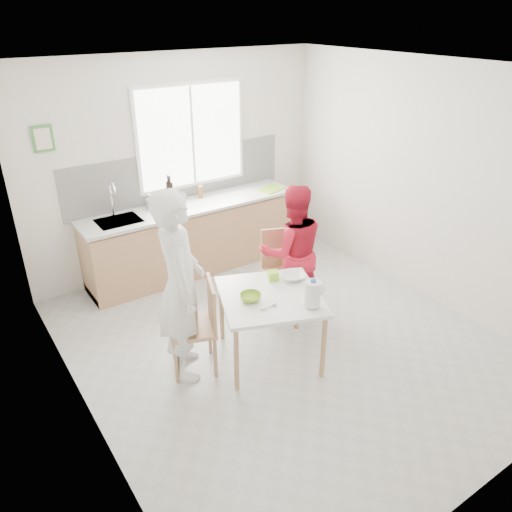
{
  "coord_description": "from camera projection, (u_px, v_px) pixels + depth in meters",
  "views": [
    {
      "loc": [
        -2.64,
        -3.39,
        3.16
      ],
      "look_at": [
        -0.2,
        0.2,
        0.98
      ],
      "focal_mm": 35.0,
      "sensor_mm": 36.0,
      "label": 1
    }
  ],
  "objects": [
    {
      "name": "ground",
      "position": [
        283.0,
        341.0,
        5.25
      ],
      "size": [
        4.5,
        4.5,
        0.0
      ],
      "primitive_type": "plane",
      "color": "#B7B7B2",
      "rests_on": "ground"
    },
    {
      "name": "room_shell",
      "position": [
        287.0,
        193.0,
        4.51
      ],
      "size": [
        4.5,
        4.5,
        4.5
      ],
      "color": "silver",
      "rests_on": "ground"
    },
    {
      "name": "window",
      "position": [
        192.0,
        136.0,
        6.23
      ],
      "size": [
        1.5,
        0.06,
        1.3
      ],
      "color": "white",
      "rests_on": "room_shell"
    },
    {
      "name": "backsplash",
      "position": [
        179.0,
        175.0,
        6.35
      ],
      "size": [
        3.0,
        0.02,
        0.65
      ],
      "primitive_type": "cube",
      "color": "white",
      "rests_on": "room_shell"
    },
    {
      "name": "picture_frame",
      "position": [
        43.0,
        139.0,
        5.27
      ],
      "size": [
        0.22,
        0.03,
        0.28
      ],
      "color": "#43883E",
      "rests_on": "room_shell"
    },
    {
      "name": "kitchen_counter",
      "position": [
        193.0,
        240.0,
        6.5
      ],
      "size": [
        2.84,
        0.64,
        1.37
      ],
      "color": "tan",
      "rests_on": "ground"
    },
    {
      "name": "dining_table",
      "position": [
        270.0,
        302.0,
        4.74
      ],
      "size": [
        1.2,
        1.2,
        0.72
      ],
      "rotation": [
        0.0,
        0.0,
        -0.37
      ],
      "color": "white",
      "rests_on": "ground"
    },
    {
      "name": "chair_left",
      "position": [
        199.0,
        322.0,
        4.66
      ],
      "size": [
        0.55,
        0.55,
        0.92
      ],
      "rotation": [
        0.0,
        0.0,
        -1.94
      ],
      "color": "tan",
      "rests_on": "ground"
    },
    {
      "name": "chair_far",
      "position": [
        282.0,
        268.0,
        5.57
      ],
      "size": [
        0.58,
        0.58,
        0.96
      ],
      "rotation": [
        0.0,
        0.0,
        -0.37
      ],
      "color": "tan",
      "rests_on": "ground"
    },
    {
      "name": "person_white",
      "position": [
        180.0,
        286.0,
        4.45
      ],
      "size": [
        0.65,
        0.79,
        1.84
      ],
      "primitive_type": "imported",
      "rotation": [
        0.0,
        0.0,
        1.2
      ],
      "color": "white",
      "rests_on": "ground"
    },
    {
      "name": "person_red",
      "position": [
        292.0,
        252.0,
        5.42
      ],
      "size": [
        0.9,
        0.81,
        1.52
      ],
      "primitive_type": "imported",
      "rotation": [
        0.0,
        0.0,
        2.77
      ],
      "color": "red",
      "rests_on": "ground"
    },
    {
      "name": "bowl_green",
      "position": [
        251.0,
        297.0,
        4.61
      ],
      "size": [
        0.26,
        0.26,
        0.06
      ],
      "primitive_type": "imported",
      "rotation": [
        0.0,
        0.0,
        -0.37
      ],
      "color": "#8AB82A",
      "rests_on": "dining_table"
    },
    {
      "name": "bowl_white",
      "position": [
        293.0,
        276.0,
        4.97
      ],
      "size": [
        0.31,
        0.31,
        0.06
      ],
      "primitive_type": "imported",
      "rotation": [
        0.0,
        0.0,
        -0.37
      ],
      "color": "white",
      "rests_on": "dining_table"
    },
    {
      "name": "milk_jug",
      "position": [
        313.0,
        293.0,
        4.46
      ],
      "size": [
        0.2,
        0.15,
        0.26
      ],
      "rotation": [
        0.0,
        0.0,
        -0.37
      ],
      "color": "white",
      "rests_on": "dining_table"
    },
    {
      "name": "green_box",
      "position": [
        273.0,
        276.0,
        4.95
      ],
      "size": [
        0.13,
        0.13,
        0.09
      ],
      "primitive_type": "cube",
      "rotation": [
        0.0,
        0.0,
        -0.37
      ],
      "color": "#93D932",
      "rests_on": "dining_table"
    },
    {
      "name": "spoon",
      "position": [
        268.0,
        307.0,
        4.49
      ],
      "size": [
        0.16,
        0.02,
        0.01
      ],
      "primitive_type": "cylinder",
      "rotation": [
        0.0,
        1.57,
        -0.02
      ],
      "color": "#A5A5AA",
      "rests_on": "dining_table"
    },
    {
      "name": "cutting_board",
      "position": [
        271.0,
        189.0,
        6.78
      ],
      "size": [
        0.41,
        0.34,
        0.01
      ],
      "primitive_type": "cube",
      "rotation": [
        0.0,
        0.0,
        0.3
      ],
      "color": "#89C52D",
      "rests_on": "kitchen_counter"
    },
    {
      "name": "wine_bottle_a",
      "position": [
        169.0,
        193.0,
        6.17
      ],
      "size": [
        0.07,
        0.07,
        0.32
      ],
      "primitive_type": "cylinder",
      "color": "black",
      "rests_on": "kitchen_counter"
    },
    {
      "name": "wine_bottle_b",
      "position": [
        171.0,
        194.0,
        6.19
      ],
      "size": [
        0.07,
        0.07,
        0.3
      ],
      "primitive_type": "cylinder",
      "color": "black",
      "rests_on": "kitchen_counter"
    },
    {
      "name": "jar_amber",
      "position": [
        201.0,
        192.0,
        6.46
      ],
      "size": [
        0.06,
        0.06,
        0.16
      ],
      "primitive_type": "cylinder",
      "color": "brown",
      "rests_on": "kitchen_counter"
    },
    {
      "name": "soap_bottle",
      "position": [
        150.0,
        201.0,
        6.11
      ],
      "size": [
        0.09,
        0.09,
        0.18
      ],
      "primitive_type": "imported",
      "rotation": [
        0.0,
        0.0,
        0.05
      ],
      "color": "#999999",
      "rests_on": "kitchen_counter"
    }
  ]
}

